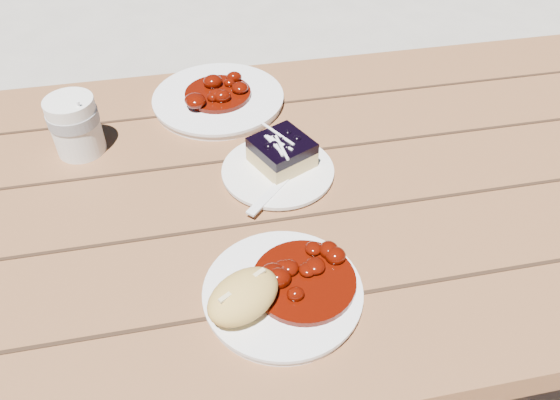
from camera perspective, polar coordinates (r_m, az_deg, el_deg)
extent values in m
cube|color=brown|center=(0.91, -6.78, -0.52)|extent=(2.00, 0.80, 0.05)
cube|color=brown|center=(1.67, 24.52, 1.76)|extent=(0.07, 0.07, 0.70)
cube|color=brown|center=(1.60, -8.54, 7.92)|extent=(1.80, 0.25, 0.04)
cube|color=brown|center=(1.93, 16.63, 4.77)|extent=(0.06, 0.06, 0.42)
cylinder|color=white|center=(0.74, 0.29, -9.75)|extent=(0.21, 0.21, 0.02)
ellipsoid|color=#DCB154|center=(0.70, -3.86, -10.01)|extent=(0.12, 0.11, 0.05)
cylinder|color=white|center=(0.92, -0.23, 2.98)|extent=(0.18, 0.18, 0.01)
cube|color=tan|center=(0.92, 0.20, 4.58)|extent=(0.12, 0.12, 0.03)
cube|color=black|center=(0.91, 0.20, 5.73)|extent=(0.12, 0.12, 0.02)
cylinder|color=white|center=(1.01, -20.59, 7.27)|extent=(0.08, 0.08, 0.10)
cylinder|color=white|center=(1.10, -6.45, 10.38)|extent=(0.25, 0.25, 0.02)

